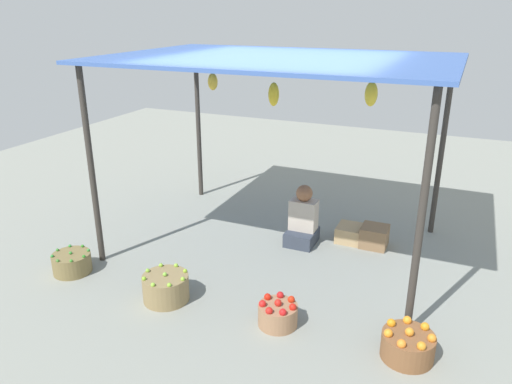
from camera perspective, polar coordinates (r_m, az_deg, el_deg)
The scene contains 9 objects.
ground_plane at distance 6.34m, azimuth 2.35°, elevation -6.15°, with size 14.00×14.00×0.00m, color gray.
market_stall_structure at distance 5.70m, azimuth 2.74°, elevation 14.10°, with size 3.88×2.72×2.35m.
vendor_person at distance 6.30m, azimuth 5.48°, elevation -3.40°, with size 0.36×0.44×0.78m.
basket_green_chilies at distance 6.05m, azimuth -20.67°, elevation -7.73°, with size 0.43×0.43×0.26m.
basket_limes at distance 5.25m, azimuth -10.47°, elevation -10.88°, with size 0.48×0.48×0.32m.
basket_red_tomatoes at distance 4.82m, azimuth 2.56°, elevation -14.02°, with size 0.38×0.38×0.28m.
basket_oranges at distance 4.62m, azimuth 17.27°, elevation -16.68°, with size 0.46×0.46×0.30m.
wooden_crate_near_vendor at distance 6.51m, azimuth 11.28°, elevation -4.81°, with size 0.42×0.36×0.21m, color tan.
wooden_crate_stacked_rear at distance 6.42m, azimuth 13.62°, elevation -5.06°, with size 0.33×0.33×0.27m, color olive.
Camera 1 is at (2.02, -5.29, 2.86)m, focal length 34.31 mm.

